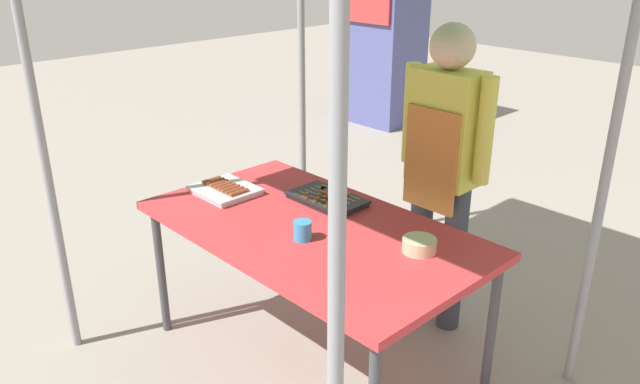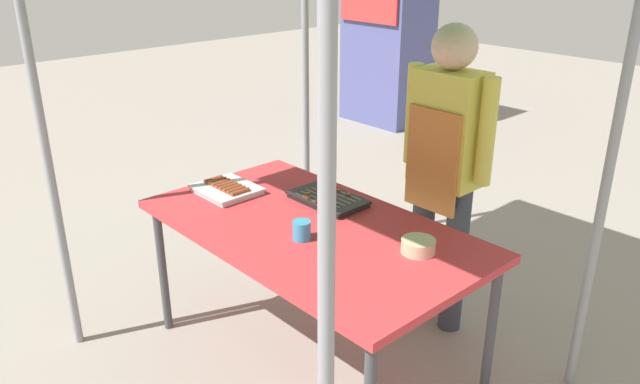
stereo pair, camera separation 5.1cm
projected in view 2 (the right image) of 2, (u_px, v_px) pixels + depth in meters
ground_plane at (313, 360)px, 3.13m from camera, size 18.00×18.00×0.00m
stall_table at (312, 235)px, 2.86m from camera, size 1.60×0.90×0.75m
tray_grilled_sausages at (227, 189)px, 3.19m from camera, size 0.32×0.27×0.05m
tray_meat_skewers at (328, 199)px, 3.08m from camera, size 0.38×0.23×0.04m
condiment_bowl at (418, 246)px, 2.59m from camera, size 0.14×0.14×0.06m
drink_cup_near_edge at (302, 230)px, 2.69m from camera, size 0.08×0.08×0.08m
vendor_woman at (445, 157)px, 3.11m from camera, size 0.52×0.23×1.61m
neighbor_stall_left at (387, 48)px, 6.86m from camera, size 0.88×0.64×1.63m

